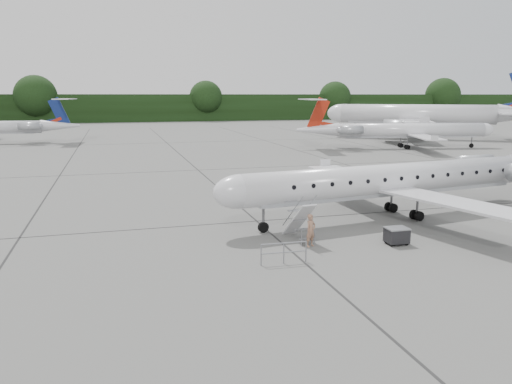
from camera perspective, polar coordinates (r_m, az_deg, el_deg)
name	(u,v)px	position (r m, az deg, el deg)	size (l,w,h in m)	color
ground	(412,245)	(27.80, 17.38, -5.77)	(320.00, 320.00, 0.00)	#605F5D
treeline	(164,108)	(152.92, -10.43, 9.43)	(260.00, 4.00, 8.00)	black
main_regional_jet	(394,164)	(32.93, 15.50, 3.10)	(27.14, 19.54, 6.96)	silver
airstair	(299,221)	(27.20, 4.93, -3.28)	(0.85, 2.28, 2.18)	silver
passenger	(311,230)	(26.17, 6.28, -4.39)	(0.63, 0.41, 1.73)	#936850
safety_railing	(284,253)	(23.57, 3.19, -7.01)	(2.20, 0.08, 1.00)	gray
baggage_cart	(397,235)	(27.51, 15.78, -4.81)	(1.11, 0.90, 0.97)	black
bg_narrowbody	(417,104)	(95.08, 17.89, 9.50)	(34.07, 24.53, 12.23)	silver
bg_regional_right	(412,123)	(77.56, 17.38, 7.50)	(28.14, 20.26, 7.38)	silver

